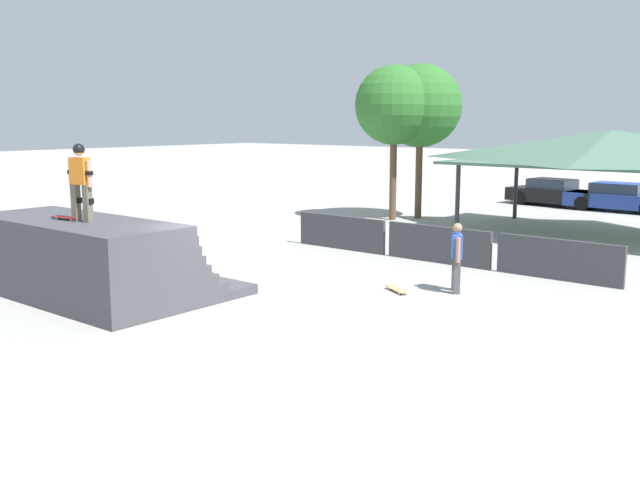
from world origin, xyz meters
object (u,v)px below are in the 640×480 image
(skater_on_deck, at_px, (80,177))
(skateboard_on_deck, at_px, (67,217))
(parked_car_blue, at_px, (619,198))
(tree_far_back, at_px, (420,106))
(parked_car_black, at_px, (553,193))
(skateboard_on_ground, at_px, (396,289))
(tree_beside_pavilion, at_px, (394,106))
(bystander_walking, at_px, (457,254))

(skater_on_deck, height_order, skateboard_on_deck, skater_on_deck)
(skateboard_on_deck, distance_m, parked_car_blue, 24.66)
(tree_far_back, xyz_separation_m, parked_car_blue, (5.75, 7.54, -3.97))
(skater_on_deck, distance_m, skateboard_on_deck, 1.05)
(parked_car_black, xyz_separation_m, parked_car_blue, (3.09, -0.29, 0.00))
(skater_on_deck, distance_m, skateboard_on_ground, 7.61)
(parked_car_black, relative_size, parked_car_blue, 0.98)
(skateboard_on_deck, distance_m, tree_beside_pavilion, 15.88)
(skater_on_deck, relative_size, tree_far_back, 0.27)
(skater_on_deck, xyz_separation_m, parked_car_blue, (4.17, 24.10, -2.19))
(tree_beside_pavilion, xyz_separation_m, tree_far_back, (0.55, 1.08, -0.02))
(skateboard_on_ground, relative_size, parked_car_black, 0.18)
(tree_far_back, relative_size, parked_car_blue, 1.37)
(tree_beside_pavilion, xyz_separation_m, parked_car_black, (3.20, 8.91, -3.99))
(bystander_walking, distance_m, parked_car_blue, 18.13)
(skateboard_on_deck, xyz_separation_m, parked_car_blue, (4.66, 24.18, -1.27))
(tree_far_back, bearing_deg, tree_beside_pavilion, -116.99)
(tree_beside_pavilion, xyz_separation_m, parked_car_blue, (6.30, 8.62, -3.99))
(parked_car_blue, bearing_deg, skateboard_on_deck, -100.25)
(skateboard_on_deck, height_order, tree_far_back, tree_far_back)
(tree_beside_pavilion, bearing_deg, bystander_walking, -49.43)
(skateboard_on_ground, relative_size, tree_beside_pavilion, 0.13)
(parked_car_blue, bearing_deg, tree_beside_pavilion, -125.49)
(skateboard_on_deck, relative_size, tree_beside_pavilion, 0.14)
(bystander_walking, distance_m, tree_far_back, 13.41)
(skater_on_deck, bearing_deg, parked_car_black, 77.16)
(skater_on_deck, xyz_separation_m, tree_beside_pavilion, (-2.13, 15.48, 1.79))
(skater_on_deck, distance_m, bystander_walking, 8.69)
(parked_car_black, bearing_deg, bystander_walking, -67.23)
(skateboard_on_deck, relative_size, bystander_walking, 0.51)
(skater_on_deck, bearing_deg, skateboard_on_ground, 36.83)
(bystander_walking, distance_m, tree_beside_pavilion, 12.93)
(skateboard_on_deck, height_order, bystander_walking, skateboard_on_deck)
(parked_car_black, bearing_deg, parked_car_blue, 2.57)
(tree_beside_pavilion, bearing_deg, parked_car_black, 70.22)
(parked_car_black, bearing_deg, skateboard_on_ground, -71.02)
(bystander_walking, relative_size, tree_beside_pavilion, 0.27)
(skater_on_deck, relative_size, parked_car_blue, 0.37)
(skater_on_deck, height_order, tree_far_back, tree_far_back)
(skater_on_deck, distance_m, tree_far_back, 16.73)
(skater_on_deck, relative_size, skateboard_on_deck, 2.02)
(skateboard_on_deck, relative_size, parked_car_blue, 0.19)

